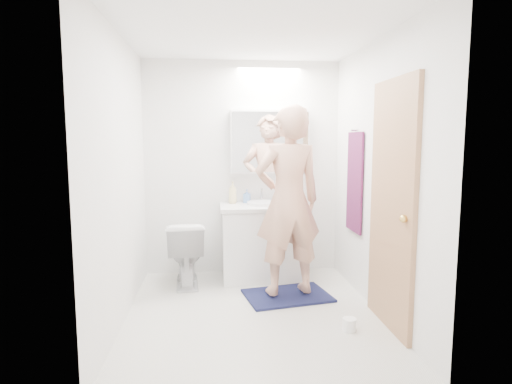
{
  "coord_description": "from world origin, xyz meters",
  "views": [
    {
      "loc": [
        -0.35,
        -3.58,
        1.52
      ],
      "look_at": [
        0.05,
        0.25,
        1.05
      ],
      "focal_mm": 29.86,
      "sensor_mm": 36.0,
      "label": 1
    }
  ],
  "objects": [
    {
      "name": "floor",
      "position": [
        0.0,
        0.0,
        0.0
      ],
      "size": [
        2.5,
        2.5,
        0.0
      ],
      "primitive_type": "plane",
      "color": "silver",
      "rests_on": "ground"
    },
    {
      "name": "ceiling",
      "position": [
        0.0,
        0.0,
        2.4
      ],
      "size": [
        2.5,
        2.5,
        0.0
      ],
      "primitive_type": "plane",
      "rotation": [
        3.14,
        0.0,
        0.0
      ],
      "color": "white",
      "rests_on": "floor"
    },
    {
      "name": "wall_back",
      "position": [
        0.0,
        1.25,
        1.2
      ],
      "size": [
        2.5,
        0.0,
        2.5
      ],
      "primitive_type": "plane",
      "rotation": [
        1.57,
        0.0,
        0.0
      ],
      "color": "white",
      "rests_on": "floor"
    },
    {
      "name": "wall_front",
      "position": [
        0.0,
        -1.25,
        1.2
      ],
      "size": [
        2.5,
        0.0,
        2.5
      ],
      "primitive_type": "plane",
      "rotation": [
        -1.57,
        0.0,
        0.0
      ],
      "color": "white",
      "rests_on": "floor"
    },
    {
      "name": "wall_left",
      "position": [
        -1.1,
        0.0,
        1.2
      ],
      "size": [
        0.0,
        2.5,
        2.5
      ],
      "primitive_type": "plane",
      "rotation": [
        1.57,
        0.0,
        1.57
      ],
      "color": "white",
      "rests_on": "floor"
    },
    {
      "name": "wall_right",
      "position": [
        1.1,
        0.0,
        1.2
      ],
      "size": [
        0.0,
        2.5,
        2.5
      ],
      "primitive_type": "plane",
      "rotation": [
        1.57,
        0.0,
        -1.57
      ],
      "color": "white",
      "rests_on": "floor"
    },
    {
      "name": "vanity_cabinet",
      "position": [
        0.21,
        0.96,
        0.39
      ],
      "size": [
        0.9,
        0.55,
        0.78
      ],
      "primitive_type": "cube",
      "color": "white",
      "rests_on": "floor"
    },
    {
      "name": "countertop",
      "position": [
        0.21,
        0.96,
        0.8
      ],
      "size": [
        0.95,
        0.58,
        0.04
      ],
      "primitive_type": "cube",
      "color": "silver",
      "rests_on": "vanity_cabinet"
    },
    {
      "name": "sink_basin",
      "position": [
        0.21,
        0.99,
        0.84
      ],
      "size": [
        0.36,
        0.36,
        0.03
      ],
      "primitive_type": "cylinder",
      "color": "white",
      "rests_on": "countertop"
    },
    {
      "name": "faucet",
      "position": [
        0.21,
        1.19,
        0.9
      ],
      "size": [
        0.02,
        0.02,
        0.16
      ],
      "primitive_type": "cylinder",
      "color": "silver",
      "rests_on": "countertop"
    },
    {
      "name": "medicine_cabinet",
      "position": [
        0.3,
        1.18,
        1.5
      ],
      "size": [
        0.88,
        0.14,
        0.7
      ],
      "primitive_type": "cube",
      "color": "white",
      "rests_on": "wall_back"
    },
    {
      "name": "mirror_panel",
      "position": [
        0.3,
        1.1,
        1.5
      ],
      "size": [
        0.84,
        0.01,
        0.66
      ],
      "primitive_type": "cube",
      "color": "silver",
      "rests_on": "medicine_cabinet"
    },
    {
      "name": "toilet",
      "position": [
        -0.63,
        0.85,
        0.34
      ],
      "size": [
        0.43,
        0.69,
        0.69
      ],
      "primitive_type": "imported",
      "rotation": [
        0.0,
        0.0,
        3.21
      ],
      "color": "white",
      "rests_on": "floor"
    },
    {
      "name": "bath_rug",
      "position": [
        0.37,
        0.37,
        0.01
      ],
      "size": [
        0.89,
        0.69,
        0.02
      ],
      "primitive_type": "cube",
      "rotation": [
        0.0,
        0.0,
        0.18
      ],
      "color": "#121B39",
      "rests_on": "floor"
    },
    {
      "name": "person",
      "position": [
        0.37,
        0.37,
        0.95
      ],
      "size": [
        0.72,
        0.54,
        1.8
      ],
      "primitive_type": "imported",
      "rotation": [
        0.0,
        0.0,
        3.33
      ],
      "color": "tan",
      "rests_on": "bath_rug"
    },
    {
      "name": "door",
      "position": [
        1.08,
        -0.35,
        1.0
      ],
      "size": [
        0.04,
        0.8,
        2.0
      ],
      "primitive_type": "cube",
      "color": "tan",
      "rests_on": "wall_right"
    },
    {
      "name": "door_knob",
      "position": [
        1.04,
        -0.65,
        0.95
      ],
      "size": [
        0.06,
        0.06,
        0.06
      ],
      "primitive_type": "sphere",
      "color": "gold",
      "rests_on": "door"
    },
    {
      "name": "towel",
      "position": [
        1.08,
        0.55,
        1.1
      ],
      "size": [
        0.02,
        0.42,
        1.0
      ],
      "primitive_type": "cube",
      "color": "#101634",
      "rests_on": "wall_right"
    },
    {
      "name": "towel_hook",
      "position": [
        1.07,
        0.55,
        1.62
      ],
      "size": [
        0.07,
        0.02,
        0.02
      ],
      "primitive_type": "cylinder",
      "rotation": [
        0.0,
        1.57,
        0.0
      ],
      "color": "silver",
      "rests_on": "wall_right"
    },
    {
      "name": "soap_bottle_a",
      "position": [
        -0.12,
        1.11,
        0.94
      ],
      "size": [
        0.11,
        0.11,
        0.24
      ],
      "primitive_type": "imported",
      "rotation": [
        0.0,
        0.0,
        0.24
      ],
      "color": "#D3C389",
      "rests_on": "countertop"
    },
    {
      "name": "soap_bottle_b",
      "position": [
        0.04,
        1.15,
        0.9
      ],
      "size": [
        0.09,
        0.09,
        0.15
      ],
      "primitive_type": "imported",
      "rotation": [
        0.0,
        0.0,
        -0.37
      ],
      "color": "#5B85C4",
      "rests_on": "countertop"
    },
    {
      "name": "toothbrush_cup",
      "position": [
        0.39,
        1.12,
        0.86
      ],
      "size": [
        0.12,
        0.12,
        0.09
      ],
      "primitive_type": "imported",
      "rotation": [
        0.0,
        0.0,
        0.28
      ],
      "color": "#3D5DB8",
      "rests_on": "countertop"
    },
    {
      "name": "toilet_paper_roll",
      "position": [
        0.74,
        -0.41,
        0.05
      ],
      "size": [
        0.11,
        0.11,
        0.1
      ],
      "primitive_type": "cylinder",
      "color": "white",
      "rests_on": "floor"
    }
  ]
}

